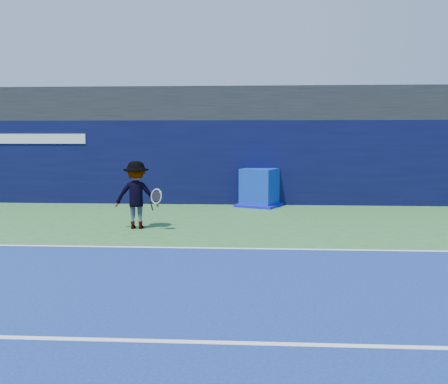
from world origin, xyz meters
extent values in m
plane|color=#327034|center=(0.00, 0.00, 0.00)|extent=(80.00, 80.00, 0.00)
cube|color=white|center=(0.00, 3.00, 0.01)|extent=(24.00, 0.10, 0.01)
cube|color=white|center=(0.00, -2.00, 0.01)|extent=(24.00, 0.10, 0.01)
cube|color=black|center=(0.00, 11.50, 3.60)|extent=(36.00, 3.00, 1.20)
cube|color=black|center=(0.00, 10.50, 1.50)|extent=(36.00, 1.00, 3.00)
cube|color=white|center=(-7.00, 9.99, 2.35)|extent=(4.50, 0.04, 0.35)
cube|color=#0C2FAE|center=(1.51, 9.72, 0.66)|extent=(1.44, 1.44, 1.32)
cube|color=#120EC6|center=(1.51, 9.72, 0.04)|extent=(1.80, 1.80, 0.09)
imported|color=white|center=(-1.81, 5.30, 0.89)|extent=(1.20, 0.75, 1.79)
cylinder|color=black|center=(-1.36, 5.05, 0.65)|extent=(0.08, 0.16, 0.28)
torus|color=silver|center=(-1.22, 5.00, 0.90)|extent=(0.33, 0.19, 0.32)
cylinder|color=black|center=(-1.22, 5.00, 0.90)|extent=(0.28, 0.14, 0.27)
sphere|color=#B6E219|center=(-1.22, 5.60, 0.94)|extent=(0.06, 0.06, 0.06)
camera|label=1|loc=(1.30, -7.69, 2.46)|focal=40.00mm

